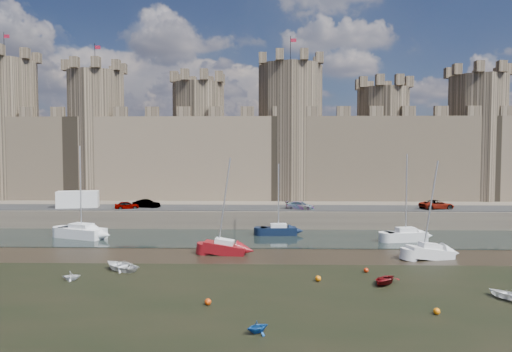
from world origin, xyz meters
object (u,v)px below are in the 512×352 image
at_px(car_3, 437,205).
at_px(sailboat_2, 406,235).
at_px(van, 78,200).
at_px(sailboat_5, 430,252).
at_px(sailboat_1, 278,230).
at_px(sailboat_0, 81,232).
at_px(dinghy_1, 258,328).
at_px(car_0, 127,205).
at_px(sailboat_4, 225,247).
at_px(car_2, 300,205).
at_px(car_1, 146,204).

relative_size(car_3, sailboat_2, 0.46).
relative_size(van, sailboat_5, 0.58).
height_order(sailboat_1, sailboat_5, sailboat_5).
height_order(sailboat_0, dinghy_1, sailboat_0).
bearing_deg(car_0, sailboat_0, 144.09).
relative_size(sailboat_4, sailboat_5, 1.03).
distance_m(car_2, dinghy_1, 38.35).
height_order(sailboat_1, dinghy_1, sailboat_1).
bearing_deg(van, sailboat_0, -79.33).
bearing_deg(sailboat_5, car_3, 56.06).
distance_m(sailboat_0, dinghy_1, 36.35).
distance_m(car_3, sailboat_5, 20.99).
bearing_deg(van, sailboat_1, -28.52).
bearing_deg(dinghy_1, sailboat_4, -21.72).
height_order(car_0, sailboat_0, sailboat_0).
bearing_deg(sailboat_1, sailboat_4, -121.89).
bearing_deg(car_0, car_1, -80.99).
relative_size(car_3, sailboat_4, 0.47).
distance_m(car_3, sailboat_2, 13.41).
distance_m(car_2, sailboat_5, 22.13).
relative_size(car_3, dinghy_1, 3.40).
bearing_deg(sailboat_4, car_1, 131.01).
bearing_deg(dinghy_1, sailboat_5, -73.46).
bearing_deg(sailboat_5, car_0, 140.65).
relative_size(car_0, sailboat_2, 0.33).
bearing_deg(sailboat_1, car_1, 154.45).
height_order(sailboat_1, sailboat_4, sailboat_4).
relative_size(sailboat_0, sailboat_1, 1.25).
bearing_deg(car_1, car_3, -82.35).
bearing_deg(car_3, dinghy_1, 134.68).
bearing_deg(car_0, sailboat_2, -123.82).
xyz_separation_m(car_0, sailboat_1, (21.35, -6.32, -2.33)).
relative_size(sailboat_4, dinghy_1, 7.16).
relative_size(car_3, sailboat_5, 0.49).
bearing_deg(dinghy_1, van, 2.24).
distance_m(car_1, sailboat_4, 22.74).
bearing_deg(sailboat_5, van, 143.50).
xyz_separation_m(van, sailboat_0, (4.67, -10.19, -2.88)).
xyz_separation_m(van, sailboat_1, (28.86, -7.49, -3.00)).
bearing_deg(car_3, sailboat_5, 145.29).
bearing_deg(car_0, dinghy_1, -171.21).
bearing_deg(sailboat_2, sailboat_4, -171.29).
bearing_deg(car_3, sailboat_4, 109.48).
distance_m(car_0, car_1, 2.76).
relative_size(sailboat_1, sailboat_2, 0.88).
relative_size(car_1, sailboat_1, 0.42).
distance_m(sailboat_2, sailboat_4, 21.98).
distance_m(sailboat_0, sailboat_1, 24.34).
height_order(sailboat_0, sailboat_2, sailboat_0).
xyz_separation_m(car_3, van, (-51.36, 0.36, 0.57)).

